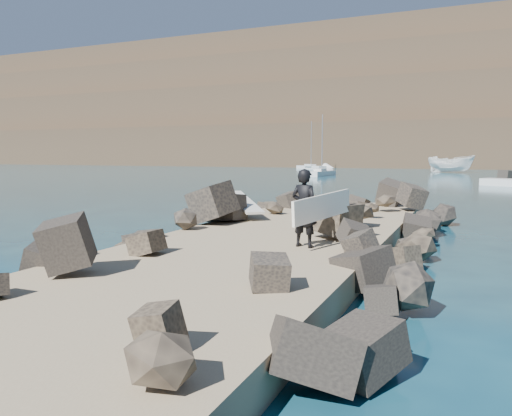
# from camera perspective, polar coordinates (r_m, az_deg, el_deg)

# --- Properties ---
(ground) EXTENTS (800.00, 800.00, 0.00)m
(ground) POSITION_cam_1_polar(r_m,az_deg,el_deg) (13.88, 1.65, -5.76)
(ground) COLOR #0F384C
(ground) RESTS_ON ground
(jetty) EXTENTS (6.00, 26.00, 0.60)m
(jetty) POSITION_cam_1_polar(r_m,az_deg,el_deg) (12.02, -1.90, -6.17)
(jetty) COLOR #8C7759
(jetty) RESTS_ON ground
(riprap_left) EXTENTS (2.60, 22.00, 1.00)m
(riprap_left) POSITION_cam_1_polar(r_m,az_deg,el_deg) (13.85, -11.95, -3.81)
(riprap_left) COLOR black
(riprap_left) RESTS_ON ground
(riprap_right) EXTENTS (2.60, 22.00, 1.00)m
(riprap_right) POSITION_cam_1_polar(r_m,az_deg,el_deg) (11.56, 12.37, -5.79)
(riprap_right) COLOR black
(riprap_right) RESTS_ON ground
(headland) EXTENTS (360.00, 140.00, 32.00)m
(headland) POSITION_cam_1_polar(r_m,az_deg,el_deg) (173.19, 25.33, 9.93)
(headland) COLOR #2D4919
(headland) RESTS_ON ground
(surfboard_resting) EXTENTS (2.27, 2.32, 0.09)m
(surfboard_resting) POSITION_cam_1_polar(r_m,az_deg,el_deg) (17.93, -1.45, 0.33)
(surfboard_resting) COLOR silver
(surfboard_resting) RESTS_ON riprap_left
(boat_imported) EXTENTS (7.40, 3.81, 2.73)m
(boat_imported) POSITION_cam_1_polar(r_m,az_deg,el_deg) (84.56, 21.37, 4.72)
(boat_imported) COLOR white
(boat_imported) RESTS_ON ground
(surfer_with_board) EXTENTS (1.24, 2.28, 1.92)m
(surfer_with_board) POSITION_cam_1_polar(r_m,az_deg,el_deg) (12.17, 5.85, -0.00)
(surfer_with_board) COLOR black
(surfer_with_board) RESTS_ON jetty
(sailboat_e) EXTENTS (7.17, 6.22, 9.34)m
(sailboat_e) POSITION_cam_1_polar(r_m,az_deg,el_deg) (97.54, 6.29, 4.64)
(sailboat_e) COLOR silver
(sailboat_e) RESTS_ON ground
(sailboat_a) EXTENTS (2.18, 6.94, 8.26)m
(sailboat_a) POSITION_cam_1_polar(r_m,az_deg,el_deg) (67.32, 7.51, 3.96)
(sailboat_a) COLOR silver
(sailboat_a) RESTS_ON ground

